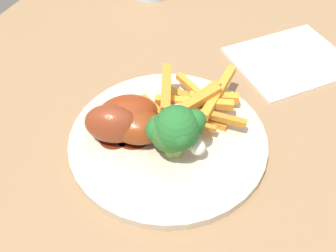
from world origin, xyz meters
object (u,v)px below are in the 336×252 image
broccoli_floret_front (170,130)px  chicken_drumstick_far (136,125)px  carrot_fries_pile (191,103)px  dinner_plate (168,140)px  broccoli_floret_middle (176,129)px  chicken_drumstick_near (117,125)px  dining_table (205,180)px  chicken_drumstick_extra (131,115)px

broccoli_floret_front → chicken_drumstick_far: bearing=82.3°
broccoli_floret_front → carrot_fries_pile: broccoli_floret_front is taller
dinner_plate → broccoli_floret_middle: broccoli_floret_middle is taller
dinner_plate → chicken_drumstick_near: size_ratio=2.01×
dinner_plate → chicken_drumstick_near: bearing=116.3°
dinner_plate → broccoli_floret_front: (-0.02, -0.01, 0.05)m
dinner_plate → chicken_drumstick_far: 0.05m
dining_table → chicken_drumstick_extra: 0.17m
dinner_plate → chicken_drumstick_extra: size_ratio=2.01×
dining_table → broccoli_floret_front: (-0.05, 0.03, 0.15)m
broccoli_floret_middle → carrot_fries_pile: 0.08m
chicken_drumstick_far → chicken_drumstick_extra: chicken_drumstick_extra is taller
dining_table → carrot_fries_pile: size_ratio=7.36×
chicken_drumstick_near → dining_table: bearing=-59.6°
broccoli_floret_front → carrot_fries_pile: bearing=2.5°
broccoli_floret_middle → chicken_drumstick_extra: (0.02, 0.07, -0.02)m
chicken_drumstick_far → dinner_plate: bearing=-68.3°
dinner_plate → broccoli_floret_front: size_ratio=3.87×
carrot_fries_pile → chicken_drumstick_extra: same height
broccoli_floret_front → chicken_drumstick_near: size_ratio=0.52×
dining_table → chicken_drumstick_near: bearing=120.4°
dining_table → chicken_drumstick_far: 0.16m
dining_table → broccoli_floret_middle: 0.16m
broccoli_floret_front → carrot_fries_pile: size_ratio=0.43×
dinner_plate → carrot_fries_pile: 0.06m
chicken_drumstick_extra → broccoli_floret_middle: bearing=-104.1°
broccoli_floret_middle → chicken_drumstick_extra: broccoli_floret_middle is taller
carrot_fries_pile → chicken_drumstick_extra: size_ratio=1.20×
broccoli_floret_front → chicken_drumstick_far: broccoli_floret_front is taller
carrot_fries_pile → dining_table: bearing=-119.6°
dinner_plate → chicken_drumstick_far: size_ratio=1.87×
broccoli_floret_middle → carrot_fries_pile: bearing=8.3°
chicken_drumstick_extra → chicken_drumstick_near: bearing=164.4°
chicken_drumstick_near → chicken_drumstick_far: chicken_drumstick_near is taller
carrot_fries_pile → chicken_drumstick_far: size_ratio=1.12×
dining_table → chicken_drumstick_near: 0.18m
broccoli_floret_front → chicken_drumstick_extra: broccoli_floret_front is taller
chicken_drumstick_extra → broccoli_floret_front: bearing=-105.8°
dinner_plate → broccoli_floret_middle: (-0.02, -0.02, 0.05)m
carrot_fries_pile → broccoli_floret_middle: bearing=-171.7°
dining_table → broccoli_floret_front: size_ratio=17.01×
dinner_plate → chicken_drumstick_extra: chicken_drumstick_extra is taller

